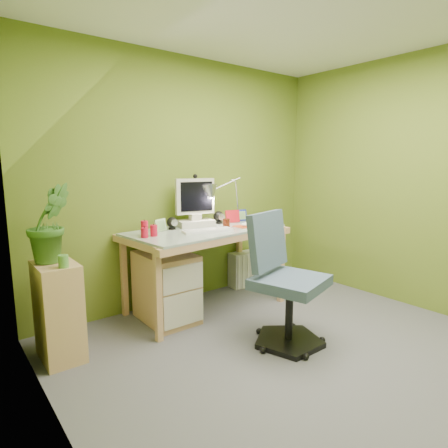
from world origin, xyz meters
TOP-DOWN VIEW (x-y plane):
  - floor at (0.00, 0.00)m, footprint 3.20×3.20m
  - wall_back at (0.00, 1.60)m, footprint 3.20×0.01m
  - wall_left at (-1.60, 0.00)m, footprint 0.01×3.20m
  - wall_right at (1.60, 0.00)m, footprint 0.01×3.20m
  - slope_ceiling at (-1.00, 0.00)m, footprint 1.10×3.20m
  - desk at (-0.03, 1.23)m, footprint 1.52×0.87m
  - monitor at (-0.03, 1.41)m, footprint 0.38×0.27m
  - speaker_left at (-0.30, 1.39)m, footprint 0.12×0.12m
  - speaker_right at (0.24, 1.39)m, footprint 0.12×0.12m
  - keyboard at (-0.11, 1.09)m, footprint 0.47×0.25m
  - mousepad at (0.35, 1.09)m, footprint 0.23×0.16m
  - mouse at (0.35, 1.09)m, footprint 0.12×0.08m
  - amber_tumbler at (0.15, 1.15)m, footprint 0.07×0.07m
  - candle_cluster at (-0.63, 1.24)m, footprint 0.18×0.16m
  - photo_frame_red at (0.39, 1.35)m, footprint 0.15×0.05m
  - photo_frame_blue at (0.53, 1.39)m, footprint 0.14×0.05m
  - photo_frame_green at (-0.43, 1.37)m, footprint 0.13×0.06m
  - desk_lamp at (0.42, 1.41)m, footprint 0.62×0.29m
  - side_ledge at (-1.40, 1.12)m, footprint 0.26×0.40m
  - potted_plant at (-1.40, 1.17)m, footprint 0.33×0.28m
  - green_cup at (-1.38, 0.97)m, footprint 0.08×0.08m
  - task_chair at (0.05, 0.25)m, footprint 0.71×0.71m
  - radiator at (0.71, 1.50)m, footprint 0.40×0.18m

SIDE VIEW (x-z plane):
  - floor at x=0.00m, z-range -0.01..0.00m
  - radiator at x=0.71m, z-range 0.00..0.39m
  - side_ledge at x=-1.40m, z-range 0.00..0.70m
  - desk at x=-0.03m, z-range 0.00..0.78m
  - task_chair at x=0.05m, z-range 0.00..1.04m
  - green_cup at x=-1.38m, z-range 0.70..0.79m
  - mousepad at x=0.35m, z-range 0.78..0.79m
  - keyboard at x=-0.11m, z-range 0.78..0.80m
  - mouse at x=0.35m, z-range 0.78..0.82m
  - amber_tumbler at x=0.15m, z-range 0.78..0.86m
  - photo_frame_green at x=-0.43m, z-range 0.78..0.89m
  - speaker_left at x=-0.30m, z-range 0.78..0.89m
  - photo_frame_blue at x=0.53m, z-range 0.78..0.90m
  - candle_cluster at x=-0.63m, z-range 0.78..0.90m
  - photo_frame_red at x=0.39m, z-range 0.78..0.91m
  - speaker_right at x=0.24m, z-range 0.78..0.91m
  - potted_plant at x=-1.40m, z-range 0.70..1.26m
  - monitor at x=-0.03m, z-range 0.78..1.25m
  - desk_lamp at x=0.42m, z-range 0.78..1.43m
  - wall_back at x=0.00m, z-range 0.00..2.40m
  - wall_left at x=-1.60m, z-range 0.00..2.40m
  - wall_right at x=1.60m, z-range 0.00..2.40m
  - slope_ceiling at x=-1.00m, z-range 1.30..2.40m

